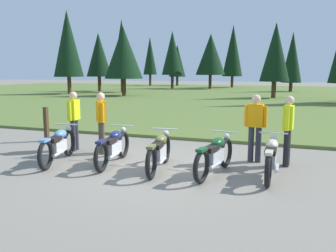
{
  "coord_description": "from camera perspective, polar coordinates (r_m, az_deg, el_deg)",
  "views": [
    {
      "loc": [
        2.91,
        -7.5,
        2.23
      ],
      "look_at": [
        0.0,
        0.6,
        0.9
      ],
      "focal_mm": 38.03,
      "sensor_mm": 36.0,
      "label": 1
    }
  ],
  "objects": [
    {
      "name": "motorcycle_british_green",
      "position": [
        7.78,
        7.54,
        -4.61
      ],
      "size": [
        0.62,
        2.09,
        0.88
      ],
      "color": "black",
      "rests_on": "ground"
    },
    {
      "name": "grass_moorland",
      "position": [
        33.07,
        14.7,
        4.72
      ],
      "size": [
        80.0,
        44.0,
        0.1
      ],
      "primitive_type": "cube",
      "color": "#5B7033",
      "rests_on": "ground"
    },
    {
      "name": "rider_with_back_turned",
      "position": [
        8.96,
        13.83,
        0.3
      ],
      "size": [
        0.55,
        0.24,
        1.67
      ],
      "color": "#2D2D38",
      "rests_on": "ground"
    },
    {
      "name": "trail_marker_post",
      "position": [
        12.0,
        -18.94,
        0.27
      ],
      "size": [
        0.12,
        0.12,
        1.1
      ],
      "primitive_type": "cube",
      "color": "#47331E",
      "rests_on": "ground"
    },
    {
      "name": "motorcycle_cream",
      "position": [
        7.81,
        16.2,
        -4.83
      ],
      "size": [
        0.62,
        2.1,
        0.88
      ],
      "color": "black",
      "rests_on": "ground"
    },
    {
      "name": "motorcycle_navy",
      "position": [
        8.66,
        -8.76,
        -3.26
      ],
      "size": [
        0.62,
        2.1,
        0.88
      ],
      "color": "black",
      "rests_on": "ground"
    },
    {
      "name": "forest_treeline",
      "position": [
        36.73,
        14.44,
        11.9
      ],
      "size": [
        41.75,
        26.55,
        8.63
      ],
      "color": "#47331E",
      "rests_on": "ground"
    },
    {
      "name": "rider_near_row_end",
      "position": [
        10.33,
        -14.85,
        1.36
      ],
      "size": [
        0.27,
        0.55,
        1.67
      ],
      "color": "#2D2D38",
      "rests_on": "ground"
    },
    {
      "name": "ground_plane",
      "position": [
        8.35,
        -1.4,
        -6.71
      ],
      "size": [
        140.0,
        140.0,
        0.0
      ],
      "primitive_type": "plane",
      "color": "gray"
    },
    {
      "name": "motorcycle_olive",
      "position": [
        8.06,
        -1.39,
        -4.07
      ],
      "size": [
        0.64,
        2.09,
        0.88
      ],
      "color": "black",
      "rests_on": "ground"
    },
    {
      "name": "rider_checking_bike",
      "position": [
        9.76,
        -10.66,
        1.09
      ],
      "size": [
        0.4,
        0.44,
        1.67
      ],
      "color": "#4C4233",
      "rests_on": "ground"
    },
    {
      "name": "rider_in_hivis_vest",
      "position": [
        8.78,
        18.68,
        -0.07
      ],
      "size": [
        0.25,
        0.55,
        1.67
      ],
      "color": "black",
      "rests_on": "ground"
    },
    {
      "name": "motorcycle_sky_blue",
      "position": [
        9.15,
        -17.18,
        -2.91
      ],
      "size": [
        0.76,
        2.06,
        0.88
      ],
      "color": "black",
      "rests_on": "ground"
    }
  ]
}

